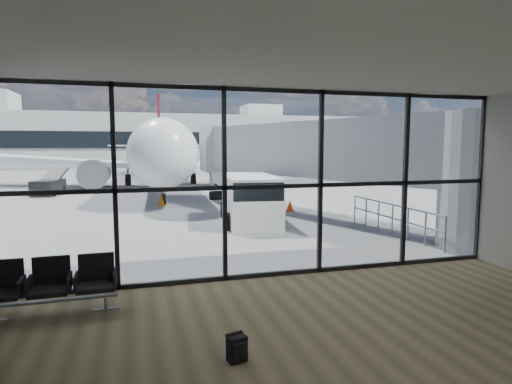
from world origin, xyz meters
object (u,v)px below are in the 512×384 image
seating_row (51,283)px  service_van (250,199)px  backpack (237,349)px  belt_loader (49,186)px  airliner (160,151)px

seating_row → service_van: bearing=52.1°
backpack → belt_loader: (-6.73, 24.22, 0.37)m
airliner → belt_loader: size_ratio=9.08×
backpack → service_van: (3.14, 10.86, 0.80)m
service_van → airliner: bearing=103.9°
seating_row → backpack: (2.96, -2.77, -0.38)m
seating_row → service_van: (6.10, 8.09, 0.42)m
seating_row → service_van: 10.14m
airliner → belt_loader: airliner is taller
backpack → airliner: bearing=74.1°
belt_loader → service_van: bearing=-42.9°
airliner → service_van: (2.41, -19.72, -1.73)m
service_van → belt_loader: size_ratio=1.22×
airliner → belt_loader: 10.04m
backpack → belt_loader: bearing=91.0°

